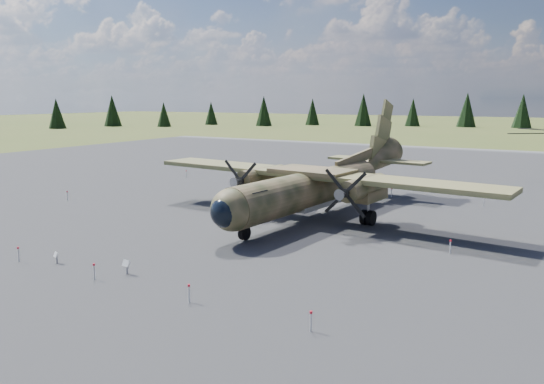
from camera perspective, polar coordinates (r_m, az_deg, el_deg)
The scene contains 7 objects.
ground at distance 39.30m, azimuth -5.70°, elevation -3.20°, with size 500.00×500.00×0.00m, color #505425.
apron at distance 47.60m, azimuth 1.30°, elevation -0.82°, with size 120.00×120.00×0.04m, color slate.
transport_plane at distance 40.74m, azimuth 5.10°, elevation 1.17°, with size 28.68×25.94×9.43m.
info_placard_left at distance 31.70m, azimuth -22.21°, elevation -6.38°, with size 0.43×0.29×0.63m.
info_placard_right at distance 28.59m, azimuth -15.40°, elevation -7.56°, with size 0.50×0.27×0.76m.
barrier_fence at distance 39.40m, azimuth -6.33°, elevation -2.42°, with size 33.12×29.62×0.85m.
treeline at distance 39.27m, azimuth -5.31°, elevation 3.91°, with size 296.97×299.81×10.92m.
Camera 1 is at (22.35, -31.07, 8.97)m, focal length 35.00 mm.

